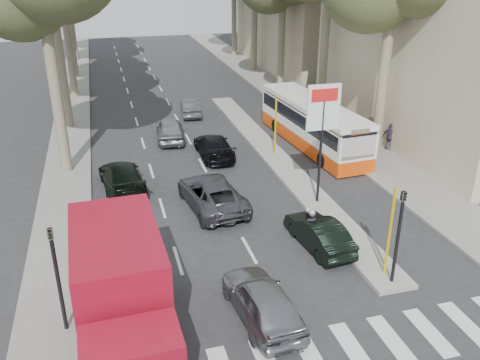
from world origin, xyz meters
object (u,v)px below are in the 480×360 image
(silver_hatchback, at_px, (262,300))
(city_bus, at_px, (312,123))
(dark_hatchback, at_px, (319,233))
(motorcycle, at_px, (309,228))
(red_truck, at_px, (121,292))

(silver_hatchback, height_order, city_bus, city_bus)
(dark_hatchback, height_order, motorcycle, motorcycle)
(red_truck, bearing_deg, motorcycle, 25.17)
(red_truck, bearing_deg, dark_hatchback, 22.48)
(silver_hatchback, xyz_separation_m, red_truck, (-4.21, 0.02, 1.13))
(silver_hatchback, distance_m, dark_hatchback, 4.93)
(silver_hatchback, bearing_deg, dark_hatchback, -139.57)
(silver_hatchback, distance_m, red_truck, 4.35)
(dark_hatchback, height_order, city_bus, city_bus)
(red_truck, relative_size, city_bus, 0.63)
(city_bus, bearing_deg, red_truck, -133.84)
(red_truck, xyz_separation_m, motorcycle, (7.36, 3.80, -1.08))
(red_truck, xyz_separation_m, city_bus, (11.92, 14.37, -0.39))
(silver_hatchback, relative_size, red_truck, 0.62)
(red_truck, height_order, city_bus, red_truck)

